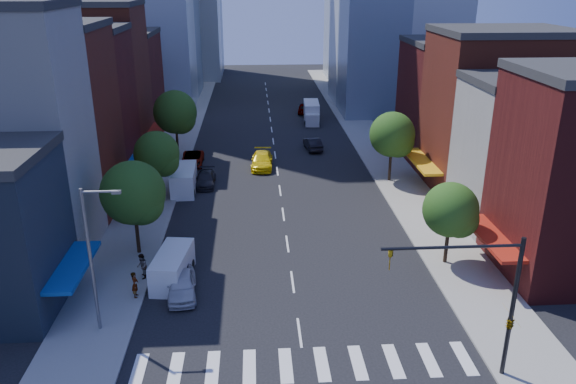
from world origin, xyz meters
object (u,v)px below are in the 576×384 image
(parked_car_rear, at_px, (206,179))
(cargo_van_near, at_px, (172,268))
(parked_car_third, at_px, (192,159))
(pedestrian_far, at_px, (142,266))
(taxi, at_px, (262,160))
(parked_car_front, at_px, (182,285))
(cargo_van_far, at_px, (184,180))
(traffic_car_oncoming, at_px, (313,144))
(traffic_car_far, at_px, (305,108))
(parked_car_second, at_px, (177,259))
(pedestrian_near, at_px, (135,284))
(box_truck, at_px, (311,113))

(parked_car_rear, distance_m, cargo_van_near, 19.45)
(parked_car_third, relative_size, pedestrian_far, 2.81)
(parked_car_third, height_order, taxi, taxi)
(parked_car_front, distance_m, parked_car_rear, 21.29)
(cargo_van_far, xyz_separation_m, pedestrian_far, (-1.00, -17.38, -0.11))
(taxi, height_order, pedestrian_far, pedestrian_far)
(taxi, relative_size, traffic_car_oncoming, 1.24)
(parked_car_third, distance_m, cargo_van_far, 8.42)
(traffic_car_far, bearing_deg, parked_car_third, 66.41)
(pedestrian_far, bearing_deg, cargo_van_near, 73.07)
(parked_car_front, bearing_deg, pedestrian_far, 137.90)
(cargo_van_near, distance_m, taxi, 25.70)
(parked_car_second, bearing_deg, parked_car_rear, 82.67)
(parked_car_rear, height_order, pedestrian_far, pedestrian_far)
(pedestrian_near, bearing_deg, taxi, -19.02)
(box_truck, bearing_deg, pedestrian_near, -105.86)
(cargo_van_far, distance_m, traffic_car_far, 36.64)
(parked_car_rear, bearing_deg, cargo_van_far, -139.47)
(parked_car_third, xyz_separation_m, parked_car_rear, (2.00, -6.71, -0.05))
(parked_car_front, distance_m, box_truck, 49.26)
(taxi, distance_m, box_truck, 22.07)
(parked_car_front, distance_m, parked_car_third, 28.07)
(parked_car_third, height_order, parked_car_rear, parked_car_third)
(parked_car_third, xyz_separation_m, pedestrian_far, (-1.00, -25.79, 0.35))
(parked_car_second, xyz_separation_m, parked_car_rear, (0.75, 17.64, -0.15))
(pedestrian_near, bearing_deg, traffic_car_far, -17.53)
(parked_car_rear, height_order, traffic_car_oncoming, traffic_car_oncoming)
(parked_car_front, xyz_separation_m, parked_car_third, (-2.00, 28.00, -0.07))
(traffic_car_far, distance_m, pedestrian_far, 53.27)
(traffic_car_oncoming, xyz_separation_m, pedestrian_near, (-15.24, -33.45, 0.30))
(box_truck, distance_m, pedestrian_far, 48.08)
(parked_car_front, distance_m, traffic_car_far, 54.59)
(parked_car_rear, distance_m, taxi, 7.95)
(parked_car_second, bearing_deg, parked_car_third, 88.04)
(pedestrian_near, relative_size, pedestrian_far, 0.99)
(parked_car_third, relative_size, taxi, 0.91)
(parked_car_second, bearing_deg, traffic_car_oncoming, 61.37)
(parked_car_front, distance_m, traffic_car_oncoming, 35.37)
(parked_car_front, height_order, pedestrian_near, pedestrian_near)
(parked_car_front, bearing_deg, cargo_van_far, 90.10)
(parked_car_rear, relative_size, pedestrian_far, 2.52)
(parked_car_rear, distance_m, traffic_car_oncoming, 17.07)
(parked_car_second, relative_size, parked_car_rear, 1.08)
(parked_car_second, bearing_deg, taxi, 69.10)
(parked_car_front, bearing_deg, pedestrian_near, 179.30)
(parked_car_front, height_order, taxi, taxi)
(parked_car_second, bearing_deg, pedestrian_near, -124.81)
(parked_car_second, xyz_separation_m, pedestrian_far, (-2.25, -1.44, 0.24))
(taxi, bearing_deg, pedestrian_near, -105.00)
(parked_car_second, relative_size, taxi, 0.88)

